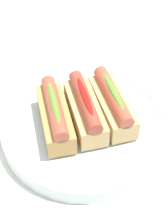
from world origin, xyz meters
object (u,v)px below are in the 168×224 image
hotdog_side (55,115)px  hotdog_front (112,103)px  serving_bowl (84,126)px  hotdog_back (84,109)px

hotdog_side → hotdog_front: bearing=-88.0°
serving_bowl → hotdog_side: hotdog_side is taller
serving_bowl → hotdog_back: 0.05m
hotdog_back → hotdog_side: size_ratio=0.99×
serving_bowl → hotdog_side: 0.07m
hotdog_front → hotdog_back: bearing=92.0°
serving_bowl → hotdog_side: size_ratio=2.13×
hotdog_front → hotdog_side: bearing=92.0°
hotdog_front → hotdog_side: 0.11m
hotdog_back → hotdog_front: bearing=-88.0°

